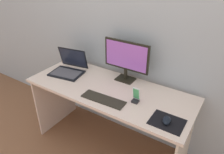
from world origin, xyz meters
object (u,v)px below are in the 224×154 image
Objects in this scene: monitor at (126,59)px; phone_in_dock at (136,97)px; keyboard_external at (103,99)px; laptop at (69,68)px; mouse at (167,120)px.

monitor is 0.42m from phone_in_dock.
laptop is at bearing 157.00° from keyboard_external.
phone_in_dock is (-0.31, 0.11, 0.03)m from mouse.
phone_in_dock is (0.25, 0.13, 0.04)m from keyboard_external.
monitor is at bearing 89.10° from keyboard_external.
laptop is at bearing 158.59° from mouse.
laptop is (-0.59, -0.18, -0.18)m from monitor.
mouse is (1.16, -0.21, -0.03)m from laptop.
laptop reaches higher than mouse.
phone_in_dock reaches higher than mouse.
mouse is at bearing -19.38° from phone_in_dock.
phone_in_dock is (0.85, -0.10, -0.00)m from laptop.
keyboard_external is (0.01, -0.41, -0.23)m from monitor.
laptop is 2.69× the size of phone_in_dock.
monitor reaches higher than keyboard_external.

